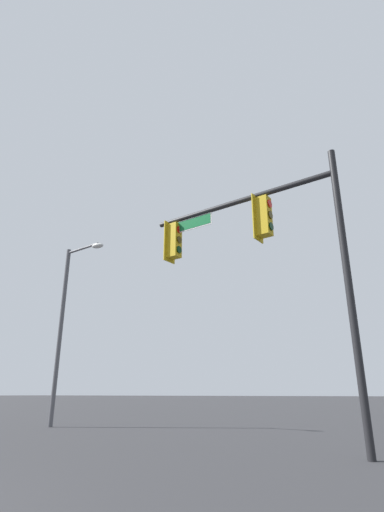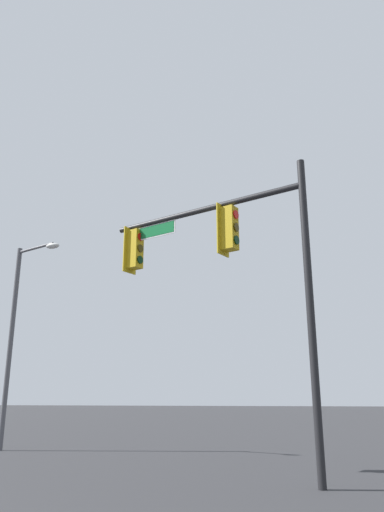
# 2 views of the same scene
# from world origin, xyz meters

# --- Properties ---
(signal_pole_near) EXTENTS (5.54, 1.34, 6.98)m
(signal_pole_near) POSITION_xyz_m (-3.09, -8.07, 5.19)
(signal_pole_near) COLOR black
(signal_pole_near) RESTS_ON ground_plane
(street_lamp) EXTENTS (2.29, 0.64, 7.35)m
(street_lamp) POSITION_xyz_m (5.99, -11.25, 4.29)
(street_lamp) COLOR #4C4C51
(street_lamp) RESTS_ON ground_plane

